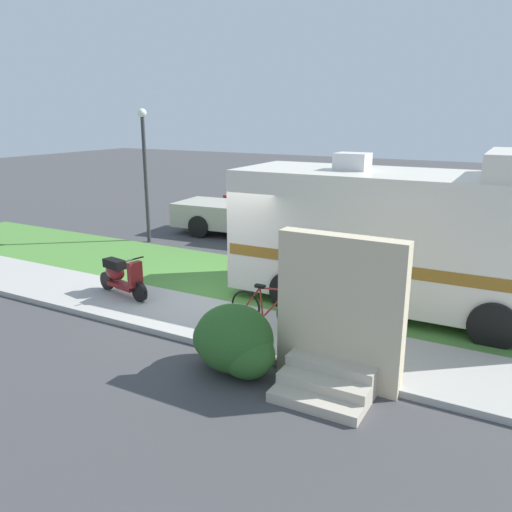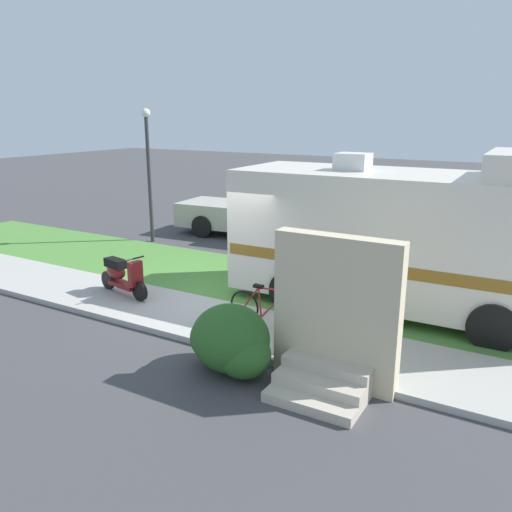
{
  "view_description": "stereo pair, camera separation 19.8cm",
  "coord_description": "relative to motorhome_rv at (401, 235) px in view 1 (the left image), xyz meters",
  "views": [
    {
      "loc": [
        6.1,
        -9.32,
        4.14
      ],
      "look_at": [
        0.77,
        0.3,
        1.1
      ],
      "focal_mm": 36.24,
      "sensor_mm": 36.0,
      "label": 1
    },
    {
      "loc": [
        6.27,
        -9.22,
        4.14
      ],
      "look_at": [
        0.77,
        0.3,
        1.1
      ],
      "focal_mm": 36.24,
      "sensor_mm": 36.0,
      "label": 2
    }
  ],
  "objects": [
    {
      "name": "ground_plane",
      "position": [
        -3.62,
        -1.49,
        -1.65
      ],
      "size": [
        80.0,
        80.0,
        0.0
      ],
      "primitive_type": "plane",
      "color": "#424244"
    },
    {
      "name": "porch_steps",
      "position": [
        -0.0,
        -3.78,
        -0.69
      ],
      "size": [
        2.0,
        1.26,
        2.4
      ],
      "color": "#BCB29E",
      "rests_on": "ground"
    },
    {
      "name": "street_lamp_post",
      "position": [
        -8.76,
        2.11,
        0.95
      ],
      "size": [
        0.28,
        0.28,
        4.3
      ],
      "color": "#333338",
      "rests_on": "ground"
    },
    {
      "name": "grass_strip",
      "position": [
        -3.62,
        0.01,
        -1.61
      ],
      "size": [
        24.0,
        3.4,
        0.08
      ],
      "color": "#4C8438",
      "rests_on": "ground"
    },
    {
      "name": "bottle_green",
      "position": [
        -0.73,
        -2.56,
        -1.41
      ],
      "size": [
        0.06,
        0.06,
        0.3
      ],
      "color": "#19722D",
      "rests_on": "ground"
    },
    {
      "name": "pickup_truck_near",
      "position": [
        -5.57,
        4.53,
        -0.68
      ],
      "size": [
        5.68,
        2.35,
        1.81
      ],
      "color": "#B7B29E",
      "rests_on": "ground"
    },
    {
      "name": "motorhome_rv",
      "position": [
        0.0,
        0.0,
        0.0
      ],
      "size": [
        6.93,
        2.78,
        3.47
      ],
      "color": "silver",
      "rests_on": "ground"
    },
    {
      "name": "pickup_truck_far",
      "position": [
        -5.13,
        7.55,
        -0.71
      ],
      "size": [
        5.75,
        2.23,
        1.75
      ],
      "color": "maroon",
      "rests_on": "ground"
    },
    {
      "name": "bush_by_porch",
      "position": [
        -1.62,
        -4.18,
        -1.12
      ],
      "size": [
        1.59,
        1.2,
        1.13
      ],
      "color": "#2D6026",
      "rests_on": "ground"
    },
    {
      "name": "scooter",
      "position": [
        -5.66,
        -2.51,
        -1.08
      ],
      "size": [
        1.65,
        0.6,
        0.97
      ],
      "color": "black",
      "rests_on": "ground"
    },
    {
      "name": "sidewalk",
      "position": [
        -3.62,
        -2.69,
        -1.59
      ],
      "size": [
        24.0,
        2.0,
        0.12
      ],
      "color": "#ADAAA3",
      "rests_on": "ground"
    },
    {
      "name": "bicycle",
      "position": [
        -1.84,
        -2.53,
        -1.16
      ],
      "size": [
        1.68,
        0.52,
        0.88
      ],
      "color": "black",
      "rests_on": "ground"
    }
  ]
}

